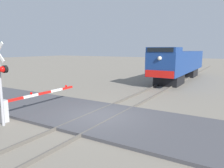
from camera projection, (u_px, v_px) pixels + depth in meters
ground_plane at (100, 118)px, 11.39m from camera, size 160.00×160.00×0.00m
rail_track_left at (89, 115)px, 11.74m from camera, size 0.08×80.00×0.15m
rail_track_right at (112, 119)px, 11.01m from camera, size 0.08×80.00×0.15m
road_surface at (100, 117)px, 11.37m from camera, size 36.00×4.98×0.14m
locomotive at (179, 63)px, 24.96m from camera, size 2.77×14.64×3.77m
crossing_gate at (16, 104)px, 11.22m from camera, size 0.36×5.63×1.23m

